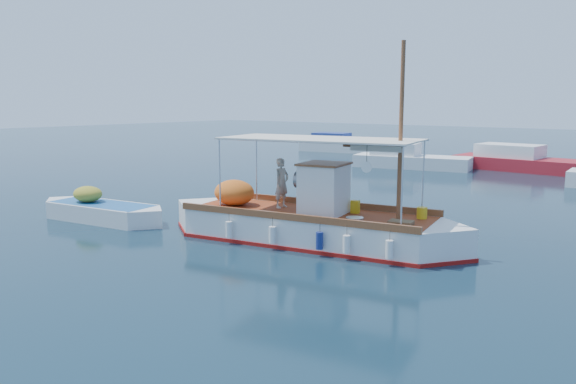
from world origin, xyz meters
The scene contains 6 objects.
ground centered at (0.00, 0.00, 0.00)m, with size 160.00×160.00×0.00m, color black.
fishing_caique centered at (0.30, -0.29, 0.54)m, with size 9.91×4.00×6.15m.
dinghy centered at (-7.45, -2.43, 0.29)m, with size 5.62×2.23×1.39m.
bg_boat_nw centered at (-5.95, 19.47, 0.49)m, with size 7.68×3.88×1.80m.
bg_boat_n centered at (0.60, 22.52, 0.49)m, with size 9.60×3.50×1.80m.
bg_boat_far_w centered at (-15.80, 26.59, 0.49)m, with size 7.67×3.37×1.80m.
Camera 1 is at (10.34, -14.03, 4.32)m, focal length 35.00 mm.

